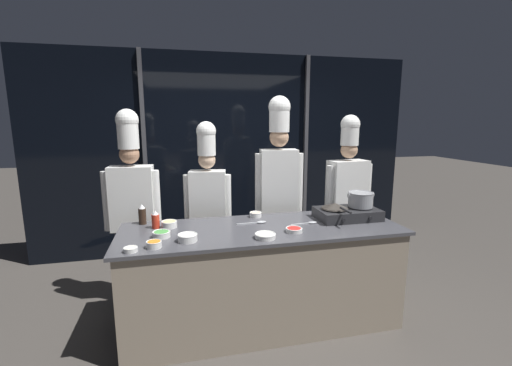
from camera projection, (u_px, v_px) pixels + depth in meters
The scene contains 22 objects.
ground_plane at pixel (262, 321), 3.16m from camera, with size 24.00×24.00×0.00m, color #47423D.
window_wall_back at pixel (229, 155), 4.71m from camera, with size 5.20×0.09×2.70m.
demo_counter at pixel (262, 275), 3.07m from camera, with size 2.44×0.84×0.90m.
portable_stove at pixel (347, 213), 3.24m from camera, with size 0.58×0.37×0.11m.
frying_pan at pixel (335, 206), 3.19m from camera, with size 0.25×0.43×0.05m.
stock_pot at pixel (361, 199), 3.25m from camera, with size 0.26×0.23×0.14m.
squeeze_bottle_soy at pixel (142, 215), 3.07m from camera, with size 0.07×0.07×0.18m.
squeeze_bottle_chili at pixel (156, 220), 2.96m from camera, with size 0.07×0.07×0.16m.
prep_bowl_bean_sprouts at pixel (265, 235), 2.71m from camera, with size 0.17×0.17×0.04m.
prep_bowl_carrots at pixel (154, 244), 2.51m from camera, with size 0.11×0.11×0.05m.
prep_bowl_ginger at pixel (169, 224), 2.98m from camera, with size 0.14×0.14×0.06m.
prep_bowl_garlic at pixel (131, 249), 2.44m from camera, with size 0.10×0.10×0.03m.
prep_bowl_bell_pepper at pixel (294, 230), 2.87m from camera, with size 0.14×0.14×0.04m.
prep_bowl_rice at pixel (188, 237), 2.65m from camera, with size 0.15×0.15×0.06m.
prep_bowl_scallions at pixel (161, 234), 2.74m from camera, with size 0.14×0.14×0.05m.
prep_bowl_chicken at pixel (256, 214), 3.31m from camera, with size 0.12×0.12×0.05m.
serving_spoon_slotted at pixel (309, 223), 3.10m from camera, with size 0.26×0.06×0.02m.
serving_spoon_solid at pixel (258, 222), 3.11m from camera, with size 0.28×0.06×0.02m.
chef_head at pixel (132, 195), 3.31m from camera, with size 0.53×0.24×1.93m.
chef_sous at pixel (208, 195), 3.52m from camera, with size 0.48×0.25×1.82m.
chef_line at pixel (279, 175), 3.64m from camera, with size 0.51×0.25×2.07m.
chef_pastry at pixel (347, 188), 3.81m from camera, with size 0.56×0.27×1.88m.
Camera 1 is at (-0.71, -2.78, 1.84)m, focal length 24.00 mm.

